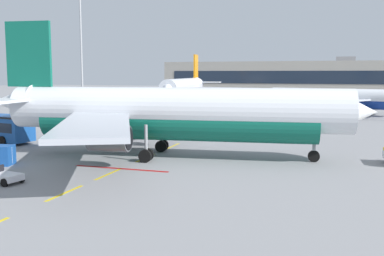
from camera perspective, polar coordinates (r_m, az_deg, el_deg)
name	(u,v)px	position (r m, az deg, el deg)	size (l,w,h in m)	color
apron_paint_markings	(183,142)	(49.62, -1.12, -1.72)	(8.00, 94.94, 0.01)	yellow
airliner_foreground	(170,113)	(40.21, -2.83, 1.90)	(34.81, 34.36, 12.20)	white
airliner_mid_left	(336,98)	(85.91, 17.58, 3.62)	(26.16, 25.60, 9.22)	white
airliner_far_center	(185,88)	(106.85, -0.93, 5.05)	(34.46, 34.86, 12.21)	silver
uld_cargo_container	(2,155)	(40.14, -22.71, -3.17)	(1.97, 1.94, 1.60)	#194C9E
apron_light_mast_near	(81,34)	(91.61, -13.79, 11.36)	(1.80, 1.80, 23.76)	slate
terminal_satellite	(303,79)	(158.92, 13.77, 6.05)	(89.97, 27.45, 12.74)	#9E998E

